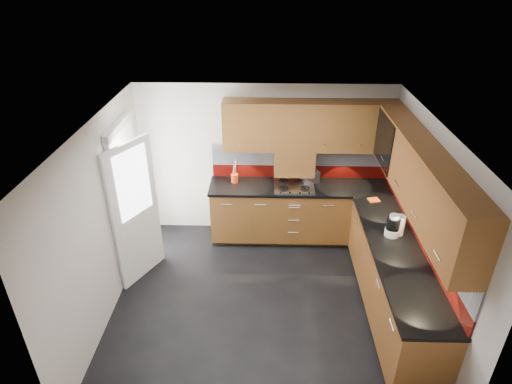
{
  "coord_description": "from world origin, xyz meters",
  "views": [
    {
      "loc": [
        0.03,
        -4.19,
        3.96
      ],
      "look_at": [
        -0.1,
        0.65,
        1.29
      ],
      "focal_mm": 30.0,
      "sensor_mm": 36.0,
      "label": 1
    }
  ],
  "objects_px": {
    "utensil_pot": "(235,177)",
    "food_processor": "(393,226)",
    "gas_hob": "(294,186)",
    "toaster": "(310,177)"
  },
  "relations": [
    {
      "from": "food_processor",
      "to": "gas_hob",
      "type": "bearing_deg",
      "value": 132.31
    },
    {
      "from": "utensil_pot",
      "to": "food_processor",
      "type": "xyz_separation_m",
      "value": [
        2.04,
        -1.37,
        0.04
      ]
    },
    {
      "from": "gas_hob",
      "to": "utensil_pot",
      "type": "bearing_deg",
      "value": 172.12
    },
    {
      "from": "gas_hob",
      "to": "toaster",
      "type": "height_order",
      "value": "toaster"
    },
    {
      "from": "gas_hob",
      "to": "utensil_pot",
      "type": "relative_size",
      "value": 1.56
    },
    {
      "from": "gas_hob",
      "to": "food_processor",
      "type": "distance_m",
      "value": 1.69
    },
    {
      "from": "gas_hob",
      "to": "utensil_pot",
      "type": "distance_m",
      "value": 0.91
    },
    {
      "from": "gas_hob",
      "to": "toaster",
      "type": "bearing_deg",
      "value": 31.96
    },
    {
      "from": "gas_hob",
      "to": "food_processor",
      "type": "xyz_separation_m",
      "value": [
        1.14,
        -1.25,
        0.12
      ]
    },
    {
      "from": "utensil_pot",
      "to": "food_processor",
      "type": "bearing_deg",
      "value": -34.01
    }
  ]
}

